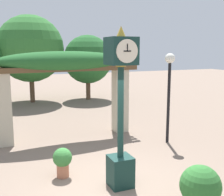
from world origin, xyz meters
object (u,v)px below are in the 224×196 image
Objects in this scene: pedestal_clock at (121,108)px; lamp_post at (169,78)px; potted_plant_near_left at (200,187)px; potted_plant_near_right at (62,160)px.

pedestal_clock is 3.57m from lamp_post.
potted_plant_near_left is 0.30× the size of lamp_post.
lamp_post reaches higher than potted_plant_near_left.
lamp_post is (2.78, 2.21, 0.36)m from pedestal_clock.
lamp_post is at bearing 17.51° from potted_plant_near_right.
lamp_post is (1.74, 3.73, 1.73)m from potted_plant_near_left.
potted_plant_near_left is 4.46m from lamp_post.
potted_plant_near_left is 1.23× the size of potted_plant_near_right.
pedestal_clock reaches higher than lamp_post.
potted_plant_near_left is at bearing -55.59° from pedestal_clock.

